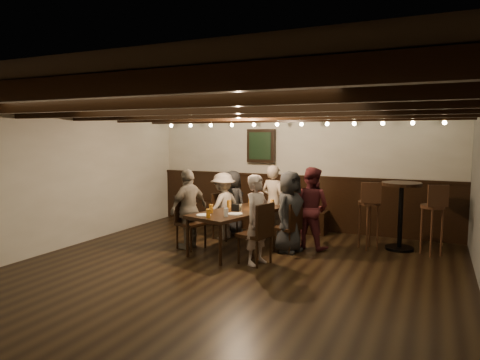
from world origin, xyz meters
The scene contains 27 objects.
room centered at (-0.29, 2.21, 1.07)m, with size 7.00×7.00×7.00m.
dining_table centered at (-0.40, 1.39, 0.63)m, with size 1.26×1.98×0.69m.
chair_left_near centered at (-0.99, 2.00, 0.27)m, with size 0.48×0.48×0.87m.
chair_left_far centered at (-1.21, 1.13, 0.29)m, with size 0.52×0.52×0.93m.
chair_right_near centered at (0.40, 1.64, 0.26)m, with size 0.47×0.47×0.85m.
chair_right_far centered at (0.18, 0.77, 0.29)m, with size 0.53×0.53×0.95m.
person_bench_left centered at (-1.05, 2.48, 0.64)m, with size 0.62×0.40×1.27m, color black.
person_bench_centre centered at (-0.14, 2.40, 0.71)m, with size 0.52×0.34×1.42m, color gray.
person_bench_right centered at (0.69, 2.03, 0.72)m, with size 0.70×0.54×1.43m, color #581E23.
person_left_near centered at (-1.02, 2.01, 0.64)m, with size 0.82×0.47×1.27m, color gray.
person_left_far centered at (-1.24, 1.14, 0.70)m, with size 0.82×0.34×1.39m, color slate.
person_right_near centered at (0.43, 1.63, 0.69)m, with size 0.67×0.44×1.38m, color #232426.
person_right_far centered at (0.21, 0.76, 0.69)m, with size 0.50×0.33×1.38m, color #B6A19A.
pint_a centered at (-0.50, 2.14, 0.76)m, with size 0.07×0.07×0.14m, color #BF7219.
pint_b centered at (0.00, 1.95, 0.76)m, with size 0.07×0.07×0.14m, color #BF7219.
pint_c centered at (-0.67, 1.56, 0.76)m, with size 0.07×0.07×0.14m, color #BF7219.
pint_d centered at (-0.06, 1.51, 0.76)m, with size 0.07×0.07×0.14m, color silver.
pint_e centered at (-0.73, 1.01, 0.76)m, with size 0.07×0.07×0.14m, color #BF7219.
pint_f centered at (-0.35, 0.81, 0.76)m, with size 0.07×0.07×0.14m, color silver.
pint_g centered at (-0.56, 0.60, 0.76)m, with size 0.07×0.07×0.14m, color #BF7219.
plate_near centered at (-0.73, 0.75, 0.70)m, with size 0.24×0.24×0.01m, color white.
plate_far centered at (-0.31, 1.05, 0.70)m, with size 0.24×0.24×0.01m, color white.
condiment_caddy centered at (-0.42, 1.34, 0.75)m, with size 0.15×0.10×0.12m, color black.
candle centered at (-0.21, 1.65, 0.71)m, with size 0.05×0.05×0.05m, color beige.
high_top_table centered at (2.13, 2.58, 0.77)m, with size 0.66×0.66×1.17m.
bar_stool_left centered at (1.63, 2.37, 0.44)m, with size 0.40×0.42×1.19m.
bar_stool_right centered at (2.63, 2.42, 0.44)m, with size 0.42×0.43×1.19m.
Camera 1 is at (2.66, -5.18, 1.98)m, focal length 32.00 mm.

